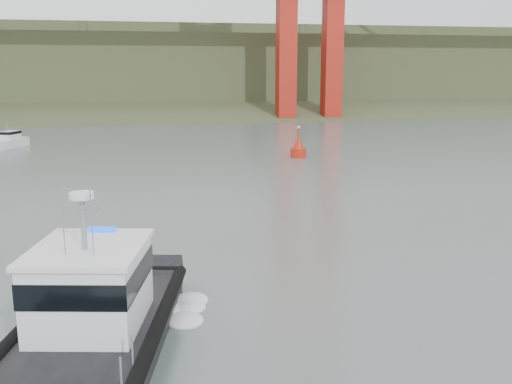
% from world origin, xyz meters
% --- Properties ---
extents(ground, '(400.00, 400.00, 0.00)m').
position_xyz_m(ground, '(0.00, 0.00, 0.00)').
color(ground, '#475551').
rests_on(ground, ground).
extents(headlands, '(500.00, 105.36, 27.12)m').
position_xyz_m(headlands, '(0.00, 125.50, 7.05)').
color(headlands, '#384728').
rests_on(headlands, ground).
extents(patrol_boat, '(6.03, 11.38, 5.25)m').
position_xyz_m(patrol_boat, '(-7.36, -3.56, 1.31)').
color(patrol_boat, black).
rests_on(patrol_boat, ground).
extents(motorboat, '(3.69, 5.46, 2.86)m').
position_xyz_m(motorboat, '(-20.35, 46.89, 0.71)').
color(motorboat, silver).
rests_on(motorboat, ground).
extents(nav_buoy, '(1.56, 1.56, 3.25)m').
position_xyz_m(nav_buoy, '(9.16, 34.05, 0.86)').
color(nav_buoy, '#AF1F0C').
rests_on(nav_buoy, ground).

